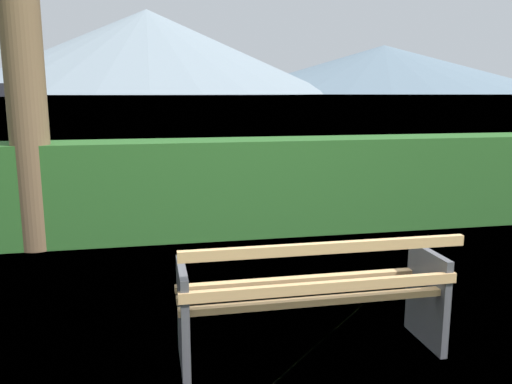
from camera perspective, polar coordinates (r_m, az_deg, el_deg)
name	(u,v)px	position (r m, az deg, el deg)	size (l,w,h in m)	color
ground_plane	(309,352)	(3.75, 5.85, -17.03)	(1400.00, 1400.00, 0.00)	olive
water_surface	(150,95)	(310.30, -11.52, 10.33)	(620.00, 620.00, 0.00)	#6B8EA3
park_bench	(313,296)	(3.51, 6.29, -11.29)	(1.78, 0.57, 0.87)	tan
hedge_row	(235,187)	(6.48, -2.32, 0.56)	(9.36, 0.71, 1.18)	#285B23
distant_hills	(168,58)	(570.52, -9.57, 14.29)	(896.52, 424.26, 84.27)	gray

